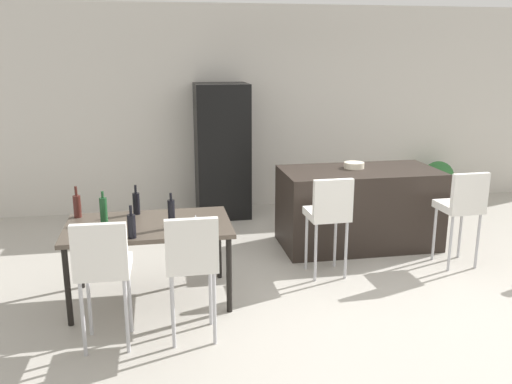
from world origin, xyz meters
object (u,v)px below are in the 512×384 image
at_px(wine_bottle_right, 77,206).
at_px(potted_plant, 438,179).
at_px(bar_chair_left, 329,211).
at_px(refrigerator, 222,151).
at_px(dining_table, 149,230).
at_px(dining_chair_near, 103,264).
at_px(wine_glass_far, 196,220).
at_px(wine_bottle_end, 136,203).
at_px(bar_chair_middle, 462,204).
at_px(wine_bottle_left, 171,214).
at_px(kitchen_island, 358,208).
at_px(wine_bottle_middle, 104,210).
at_px(fruit_bowl, 354,165).
at_px(wine_bottle_corner, 132,226).
at_px(dining_chair_far, 192,258).

xyz_separation_m(wine_bottle_right, potted_plant, (4.94, 2.25, -0.47)).
bearing_deg(bar_chair_left, refrigerator, 108.36).
relative_size(dining_table, potted_plant, 2.27).
height_order(dining_chair_near, wine_glass_far, dining_chair_near).
height_order(wine_bottle_end, refrigerator, refrigerator).
bearing_deg(refrigerator, wine_glass_far, -101.25).
height_order(bar_chair_middle, dining_table, bar_chair_middle).
bearing_deg(wine_bottle_left, kitchen_island, 28.96).
relative_size(dining_table, wine_bottle_left, 4.60).
relative_size(bar_chair_left, wine_bottle_middle, 3.58).
bearing_deg(dining_table, fruit_bowl, 25.84).
height_order(wine_bottle_corner, potted_plant, wine_bottle_corner).
bearing_deg(bar_chair_left, dining_chair_far, -144.65).
distance_m(dining_chair_far, fruit_bowl, 2.84).
xyz_separation_m(kitchen_island, dining_table, (-2.42, -1.05, 0.22)).
distance_m(dining_table, wine_bottle_corner, 0.42).
xyz_separation_m(dining_chair_far, wine_bottle_middle, (-0.73, 0.92, 0.16)).
distance_m(dining_chair_far, wine_bottle_left, 0.67).
xyz_separation_m(dining_chair_near, wine_bottle_middle, (-0.06, 0.92, 0.16)).
relative_size(dining_chair_far, wine_bottle_left, 3.27).
bearing_deg(wine_glass_far, wine_bottle_right, 146.74).
height_order(wine_bottle_middle, wine_bottle_end, wine_bottle_middle).
xyz_separation_m(dining_chair_far, wine_bottle_corner, (-0.46, 0.44, 0.15)).
relative_size(wine_bottle_right, wine_glass_far, 1.71).
bearing_deg(kitchen_island, wine_bottle_end, -163.89).
distance_m(dining_chair_near, wine_bottle_right, 1.18).
bearing_deg(fruit_bowl, refrigerator, 134.05).
relative_size(bar_chair_middle, wine_glass_far, 6.03).
bearing_deg(dining_chair_near, wine_bottle_left, 49.70).
relative_size(dining_chair_near, wine_bottle_left, 3.27).
bearing_deg(wine_bottle_right, potted_plant, 24.54).
distance_m(kitchen_island, bar_chair_left, 1.08).
bearing_deg(dining_chair_far, potted_plant, 40.57).
relative_size(dining_chair_near, refrigerator, 0.57).
bearing_deg(wine_bottle_right, wine_bottle_end, -0.04).
relative_size(wine_bottle_end, potted_plant, 0.44).
distance_m(refrigerator, fruit_bowl, 2.00).
distance_m(bar_chair_middle, wine_bottle_left, 3.06).
distance_m(bar_chair_left, dining_chair_far, 1.77).
xyz_separation_m(dining_table, wine_bottle_end, (-0.11, 0.32, 0.17)).
bearing_deg(refrigerator, wine_bottle_right, -125.95).
bearing_deg(refrigerator, dining_chair_far, -100.96).
distance_m(kitchen_island, wine_bottle_middle, 2.99).
xyz_separation_m(bar_chair_middle, wine_bottle_right, (-3.89, 0.11, 0.15)).
relative_size(dining_chair_far, wine_bottle_right, 3.52).
distance_m(bar_chair_middle, wine_bottle_end, 3.36).
height_order(dining_chair_far, wine_bottle_end, dining_chair_far).
distance_m(wine_bottle_right, refrigerator, 2.80).
xyz_separation_m(dining_table, dining_chair_far, (0.33, -0.81, 0.02)).
bearing_deg(dining_chair_near, wine_bottle_middle, 93.83).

